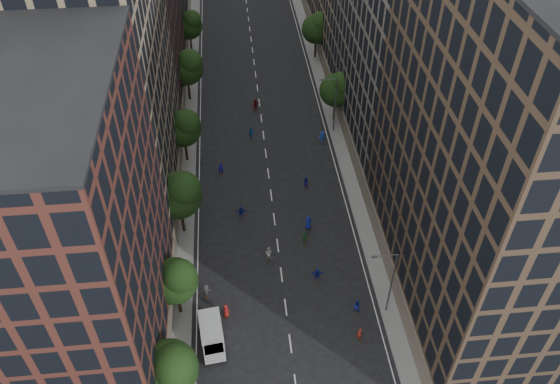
# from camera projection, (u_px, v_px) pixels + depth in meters

# --- Properties ---
(ground) EXTENTS (240.00, 240.00, 0.00)m
(ground) POSITION_uv_depth(u_px,v_px,m) (266.00, 155.00, 78.21)
(ground) COLOR black
(ground) RESTS_ON ground
(sidewalk_left) EXTENTS (4.00, 105.00, 0.15)m
(sidewalk_left) POSITION_uv_depth(u_px,v_px,m) (184.00, 130.00, 82.83)
(sidewalk_left) COLOR slate
(sidewalk_left) RESTS_ON ground
(sidewalk_right) EXTENTS (4.00, 105.00, 0.15)m
(sidewalk_right) POSITION_uv_depth(u_px,v_px,m) (339.00, 121.00, 84.59)
(sidewalk_right) COLOR slate
(sidewalk_right) RESTS_ON ground
(bldg_left_a) EXTENTS (14.00, 22.00, 30.00)m
(bldg_left_a) POSITION_uv_depth(u_px,v_px,m) (63.00, 242.00, 45.33)
(bldg_left_a) COLOR #4F251E
(bldg_left_a) RESTS_ON ground
(bldg_left_b) EXTENTS (14.00, 26.00, 34.00)m
(bldg_left_b) POSITION_uv_depth(u_px,v_px,m) (100.00, 75.00, 61.75)
(bldg_left_b) COLOR #8B775B
(bldg_left_b) RESTS_ON ground
(bldg_left_c) EXTENTS (14.00, 20.00, 28.00)m
(bldg_left_c) POSITION_uv_depth(u_px,v_px,m) (127.00, 14.00, 80.77)
(bldg_left_c) COLOR #4F251E
(bldg_left_c) RESTS_ON ground
(bldg_right_a) EXTENTS (14.00, 30.00, 36.00)m
(bldg_right_a) POSITION_uv_depth(u_px,v_px,m) (495.00, 156.00, 49.06)
(bldg_right_a) COLOR #4D3929
(bldg_right_a) RESTS_ON ground
(bldg_right_b) EXTENTS (14.00, 28.00, 33.00)m
(bldg_right_b) POSITION_uv_depth(u_px,v_px,m) (406.00, 29.00, 71.52)
(bldg_right_b) COLOR #665E54
(bldg_right_b) RESTS_ON ground
(tree_left_0) EXTENTS (5.20, 5.20, 8.83)m
(tree_left_0) POSITION_uv_depth(u_px,v_px,m) (170.00, 368.00, 46.67)
(tree_left_0) COLOR black
(tree_left_0) RESTS_ON ground
(tree_left_1) EXTENTS (4.80, 4.80, 8.21)m
(tree_left_1) POSITION_uv_depth(u_px,v_px,m) (176.00, 280.00, 54.35)
(tree_left_1) COLOR black
(tree_left_1) RESTS_ON ground
(tree_left_2) EXTENTS (5.60, 5.60, 9.45)m
(tree_left_2) POSITION_uv_depth(u_px,v_px,m) (180.00, 194.00, 62.67)
(tree_left_2) COLOR black
(tree_left_2) RESTS_ON ground
(tree_left_3) EXTENTS (5.00, 5.00, 8.58)m
(tree_left_3) POSITION_uv_depth(u_px,v_px,m) (184.00, 127.00, 73.40)
(tree_left_3) COLOR black
(tree_left_3) RESTS_ON ground
(tree_left_4) EXTENTS (5.40, 5.40, 9.08)m
(tree_left_4) POSITION_uv_depth(u_px,v_px,m) (187.00, 67.00, 85.05)
(tree_left_4) COLOR black
(tree_left_4) RESTS_ON ground
(tree_left_5) EXTENTS (4.80, 4.80, 8.33)m
(tree_left_5) POSITION_uv_depth(u_px,v_px,m) (190.00, 24.00, 97.18)
(tree_left_5) COLOR black
(tree_left_5) RESTS_ON ground
(tree_right_a) EXTENTS (5.00, 5.00, 8.39)m
(tree_right_a) POSITION_uv_depth(u_px,v_px,m) (337.00, 89.00, 81.09)
(tree_right_a) COLOR black
(tree_right_a) RESTS_ON ground
(tree_right_b) EXTENTS (5.20, 5.20, 8.83)m
(tree_right_b) POSITION_uv_depth(u_px,v_px,m) (318.00, 27.00, 95.66)
(tree_right_b) COLOR black
(tree_right_b) RESTS_ON ground
(streetlamp_near) EXTENTS (2.64, 0.22, 9.06)m
(streetlamp_near) POSITION_uv_depth(u_px,v_px,m) (390.00, 280.00, 54.80)
(streetlamp_near) COLOR #595B60
(streetlamp_near) RESTS_ON ground
(streetlamp_far) EXTENTS (2.64, 0.22, 9.06)m
(streetlamp_far) POSITION_uv_depth(u_px,v_px,m) (334.00, 102.00, 79.21)
(streetlamp_far) COLOR #595B60
(streetlamp_far) RESTS_ON ground
(cargo_van) EXTENTS (2.86, 5.17, 2.63)m
(cargo_van) POSITION_uv_depth(u_px,v_px,m) (212.00, 335.00, 54.43)
(cargo_van) COLOR #BCBCBE
(cargo_van) RESTS_ON ground
(skater_2) EXTENTS (0.90, 0.75, 1.68)m
(skater_2) POSITION_uv_depth(u_px,v_px,m) (356.00, 306.00, 57.69)
(skater_2) COLOR #1328A1
(skater_2) RESTS_ON ground
(skater_4) EXTENTS (1.22, 0.73, 1.94)m
(skater_4) POSITION_uv_depth(u_px,v_px,m) (215.00, 320.00, 56.24)
(skater_4) COLOR navy
(skater_4) RESTS_ON ground
(skater_5) EXTENTS (1.42, 0.51, 1.51)m
(skater_5) POSITION_uv_depth(u_px,v_px,m) (317.00, 274.00, 60.99)
(skater_5) COLOR #122298
(skater_5) RESTS_ON ground
(skater_6) EXTENTS (1.00, 0.85, 1.73)m
(skater_6) POSITION_uv_depth(u_px,v_px,m) (226.00, 311.00, 57.19)
(skater_6) COLOR maroon
(skater_6) RESTS_ON ground
(skater_7) EXTENTS (0.66, 0.55, 1.53)m
(skater_7) POSITION_uv_depth(u_px,v_px,m) (359.00, 334.00, 55.24)
(skater_7) COLOR #AC2A1C
(skater_7) RESTS_ON ground
(skater_8) EXTENTS (1.06, 0.95, 1.77)m
(skater_8) POSITION_uv_depth(u_px,v_px,m) (269.00, 253.00, 63.16)
(skater_8) COLOR silver
(skater_8) RESTS_ON ground
(skater_9) EXTENTS (1.10, 0.71, 1.61)m
(skater_9) POSITION_uv_depth(u_px,v_px,m) (206.00, 291.00, 59.24)
(skater_9) COLOR #3A3A3F
(skater_9) RESTS_ON ground
(skater_10) EXTENTS (1.00, 0.48, 1.66)m
(skater_10) POSITION_uv_depth(u_px,v_px,m) (305.00, 239.00, 64.96)
(skater_10) COLOR #1E6629
(skater_10) RESTS_ON ground
(skater_11) EXTENTS (1.40, 0.45, 1.51)m
(skater_11) POSITION_uv_depth(u_px,v_px,m) (241.00, 212.00, 68.43)
(skater_11) COLOR #141FAA
(skater_11) RESTS_ON ground
(skater_12) EXTENTS (1.09, 0.92, 1.89)m
(skater_12) POSITION_uv_depth(u_px,v_px,m) (308.00, 223.00, 66.76)
(skater_12) COLOR navy
(skater_12) RESTS_ON ground
(skater_13) EXTENTS (0.83, 0.70, 1.93)m
(skater_13) POSITION_uv_depth(u_px,v_px,m) (221.00, 169.00, 74.44)
(skater_13) COLOR #1B14A6
(skater_13) RESTS_ON ground
(skater_14) EXTENTS (0.95, 0.83, 1.65)m
(skater_14) POSITION_uv_depth(u_px,v_px,m) (306.00, 183.00, 72.52)
(skater_14) COLOR #141296
(skater_14) RESTS_ON ground
(skater_15) EXTENTS (1.18, 0.69, 1.82)m
(skater_15) POSITION_uv_depth(u_px,v_px,m) (322.00, 137.00, 79.98)
(skater_15) COLOR #153AAC
(skater_15) RESTS_ON ground
(skater_16) EXTENTS (1.16, 0.85, 1.83)m
(skater_16) POSITION_uv_depth(u_px,v_px,m) (251.00, 133.00, 80.74)
(skater_16) COLOR blue
(skater_16) RESTS_ON ground
(skater_17) EXTENTS (1.74, 1.05, 1.79)m
(skater_17) POSITION_uv_depth(u_px,v_px,m) (255.00, 105.00, 86.43)
(skater_17) COLOR maroon
(skater_17) RESTS_ON ground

